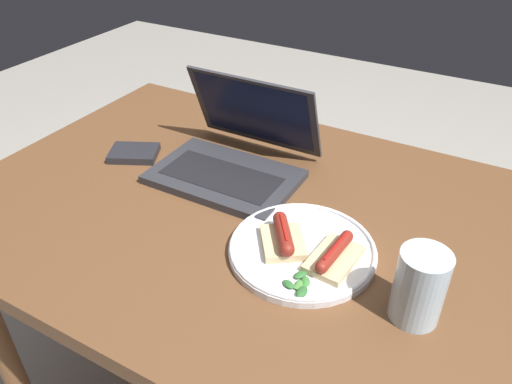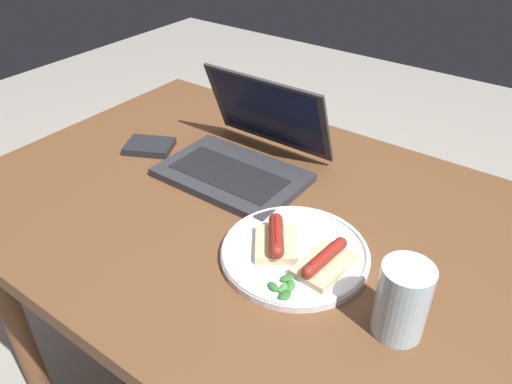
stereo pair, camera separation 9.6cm
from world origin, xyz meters
TOP-DOWN VIEW (x-y plane):
  - desk at (0.00, 0.00)m, footprint 1.24×0.84m
  - laptop at (-0.11, 0.10)m, footprint 0.32×0.28m
  - plate at (0.14, -0.08)m, footprint 0.27×0.27m
  - sausage_toast_left at (0.11, -0.09)m, footprint 0.11×0.12m
  - sausage_toast_middle at (0.20, -0.08)m, footprint 0.08×0.12m
  - salad_pile at (0.18, -0.17)m, footprint 0.05×0.06m
  - drinking_glass at (0.35, -0.12)m, footprint 0.08×0.08m
  - external_drive at (-0.36, 0.04)m, footprint 0.14×0.12m

SIDE VIEW (x-z plane):
  - desk at x=0.00m, z-range 0.29..1.04m
  - external_drive at x=-0.36m, z-range 0.75..0.77m
  - plate at x=0.14m, z-range 0.75..0.77m
  - salad_pile at x=0.18m, z-range 0.76..0.77m
  - sausage_toast_middle at x=0.20m, z-range 0.76..0.80m
  - sausage_toast_left at x=0.11m, z-range 0.76..0.80m
  - laptop at x=-0.11m, z-range 0.69..0.89m
  - drinking_glass at x=0.35m, z-range 0.75..0.88m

